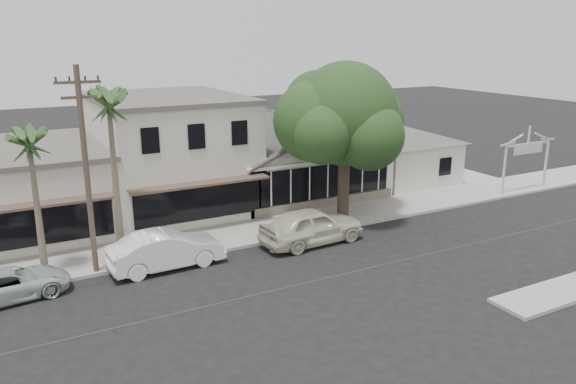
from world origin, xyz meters
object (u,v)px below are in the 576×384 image
car_0 (312,226)px  arch_sign (528,146)px  utility_pole (86,168)px  car_2 (10,284)px  shade_tree (342,117)px  car_1 (166,250)px

car_0 → arch_sign: bearing=-88.8°
utility_pole → car_2: size_ratio=1.99×
utility_pole → arch_sign: bearing=0.2°
shade_tree → car_1: bearing=-168.2°
car_0 → car_1: size_ratio=1.05×
utility_pole → car_0: size_ratio=1.66×
utility_pole → car_1: (2.94, -0.78, -3.94)m
arch_sign → car_2: 30.93m
car_1 → arch_sign: bearing=-89.9°
car_1 → car_2: size_ratio=1.14×
car_1 → car_2: (-6.35, -0.07, -0.22)m
car_1 → shade_tree: (10.77, 2.26, 4.97)m
arch_sign → shade_tree: 14.01m
car_2 → shade_tree: shade_tree is taller
utility_pole → car_1: size_ratio=1.75×
utility_pole → car_0: 11.02m
car_0 → shade_tree: shade_tree is taller
car_0 → shade_tree: (3.46, 2.73, 4.89)m
car_0 → shade_tree: size_ratio=0.61×
car_2 → shade_tree: (17.12, 2.33, 5.19)m
arch_sign → car_0: bearing=-175.5°
utility_pole → car_2: 5.45m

